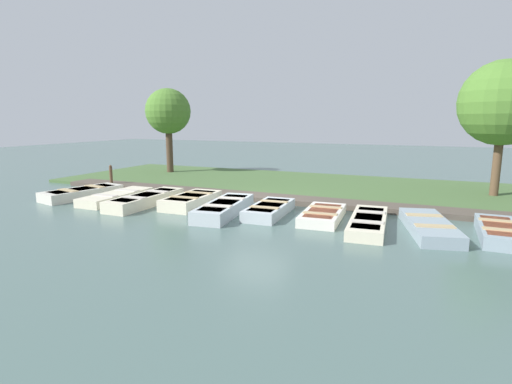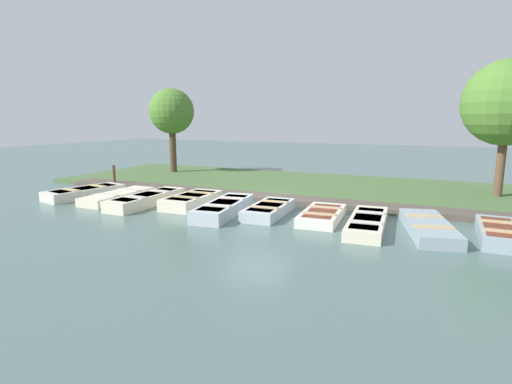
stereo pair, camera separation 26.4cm
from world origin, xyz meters
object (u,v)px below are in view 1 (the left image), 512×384
rowboat_0 (82,193)px  rowboat_2 (146,199)px  rowboat_8 (429,226)px  rowboat_4 (224,208)px  park_tree_far_left (168,112)px  mooring_post_near (111,176)px  rowboat_1 (117,197)px  rowboat_5 (269,209)px  rowboat_3 (192,200)px  rowboat_9 (499,231)px  park_tree_left (503,103)px  rowboat_7 (368,222)px  rowboat_6 (323,215)px

rowboat_0 → rowboat_2: 3.33m
rowboat_8 → rowboat_0: bearing=-102.5°
rowboat_0 → rowboat_4: bearing=99.6°
rowboat_8 → rowboat_2: bearing=-101.5°
park_tree_far_left → mooring_post_near: bearing=2.6°
rowboat_1 → rowboat_5: size_ratio=1.20×
rowboat_3 → mooring_post_near: bearing=-111.0°
rowboat_1 → mooring_post_near: mooring_post_near is taller
rowboat_9 → park_tree_left: park_tree_left is taller
rowboat_8 → mooring_post_near: mooring_post_near is taller
rowboat_0 → rowboat_7: (-0.01, 11.41, -0.03)m
rowboat_6 → rowboat_5: bearing=-91.2°
rowboat_1 → rowboat_5: (-0.23, 6.39, 0.02)m
rowboat_7 → rowboat_5: bearing=-99.2°
rowboat_5 → rowboat_6: size_ratio=1.02×
rowboat_5 → rowboat_9: rowboat_5 is taller
rowboat_2 → rowboat_4: rowboat_4 is taller
rowboat_3 → rowboat_5: rowboat_3 is taller
rowboat_1 → rowboat_3: bearing=95.0°
rowboat_2 → rowboat_8: 9.74m
rowboat_2 → park_tree_far_left: 9.30m
rowboat_8 → park_tree_left: (-6.37, 2.33, 3.60)m
rowboat_2 → park_tree_far_left: (-7.52, -4.31, 3.36)m
rowboat_2 → rowboat_9: size_ratio=1.27×
rowboat_1 → rowboat_9: bearing=89.9°
park_tree_left → rowboat_4: bearing=-51.9°
rowboat_0 → park_tree_far_left: bearing=-161.0°
rowboat_5 → park_tree_left: bearing=127.8°
mooring_post_near → park_tree_left: (-4.15, 16.15, 3.24)m
rowboat_4 → park_tree_left: (-6.80, 8.68, 3.55)m
rowboat_7 → park_tree_left: (-6.59, 3.98, 3.60)m
rowboat_2 → park_tree_left: park_tree_left is taller
rowboat_1 → rowboat_7: (0.05, 9.65, -0.00)m
rowboat_1 → rowboat_5: bearing=90.7°
rowboat_2 → rowboat_6: size_ratio=1.33×
rowboat_2 → mooring_post_near: mooring_post_near is taller
park_tree_far_left → park_tree_left: (0.81, 16.38, 0.20)m
rowboat_1 → rowboat_6: size_ratio=1.22×
rowboat_1 → park_tree_left: size_ratio=0.60×
rowboat_8 → park_tree_far_left: size_ratio=0.71×
rowboat_2 → park_tree_left: (-6.71, 12.06, 3.56)m
rowboat_3 → park_tree_far_left: bearing=-141.0°
mooring_post_near → park_tree_far_left: size_ratio=0.22×
rowboat_4 → park_tree_far_left: size_ratio=0.72×
rowboat_1 → rowboat_2: (0.17, 1.57, 0.04)m
rowboat_3 → park_tree_left: size_ratio=0.49×
rowboat_3 → park_tree_left: park_tree_left is taller
rowboat_2 → park_tree_far_left: size_ratio=0.72×
rowboat_4 → park_tree_far_left: bearing=-142.3°
rowboat_3 → park_tree_far_left: (-6.98, -5.98, 3.36)m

